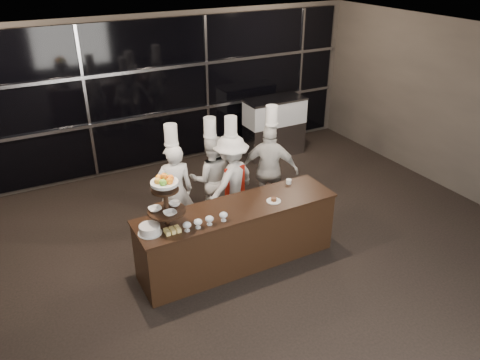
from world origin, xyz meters
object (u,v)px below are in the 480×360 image
display_case (274,124)px  buffet_counter (238,235)px  chef_c (231,180)px  display_stand (166,197)px  chef_a (175,190)px  layer_cake (150,229)px  chef_d (270,169)px  chef_b (211,177)px

display_case → buffet_counter: bearing=-129.4°
chef_c → display_stand: bearing=-144.4°
buffet_counter → display_stand: 1.33m
buffet_counter → chef_a: chef_a is taller
layer_cake → display_case: (3.77, 3.11, -0.29)m
display_case → chef_a: (-3.01, -1.99, 0.12)m
chef_d → chef_c: bearing=176.7°
display_stand → chef_a: bearing=65.0°
buffet_counter → chef_d: bearing=41.2°
layer_cake → chef_d: chef_d is taller
display_stand → chef_b: 1.87m
display_case → chef_b: size_ratio=0.73×
display_stand → layer_cake: bearing=-168.8°
layer_cake → chef_a: size_ratio=0.16×
chef_c → display_case: bearing=44.3°
layer_cake → chef_c: bearing=32.6°
chef_a → chef_b: bearing=17.4°
buffet_counter → layer_cake: bearing=-177.7°
layer_cake → chef_c: size_ratio=0.16×
layer_cake → chef_a: (0.75, 1.12, -0.17)m
display_case → chef_c: bearing=-135.7°
display_stand → layer_cake: (-0.25, -0.05, -0.37)m
chef_c → chef_a: bearing=177.4°
layer_cake → chef_c: (1.69, 1.08, -0.20)m
chef_b → chef_c: bearing=-49.7°
layer_cake → chef_c: chef_c is taller
chef_a → chef_c: bearing=-2.6°
display_stand → chef_c: bearing=35.6°
chef_a → chef_b: size_ratio=1.05×
buffet_counter → chef_b: size_ratio=1.61×
chef_b → layer_cake: bearing=-137.5°
display_stand → layer_cake: size_ratio=2.48×
chef_c → layer_cake: bearing=-147.4°
chef_a → chef_d: bearing=-2.9°
chef_b → chef_c: size_ratio=0.97×
chef_b → chef_d: (0.92, -0.31, 0.07)m
buffet_counter → chef_c: bearing=67.1°
display_stand → chef_d: 2.40m
display_case → chef_d: 2.50m
chef_a → chef_b: (0.71, 0.22, -0.06)m
buffet_counter → chef_d: size_ratio=1.50×
display_stand → chef_d: bearing=24.9°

